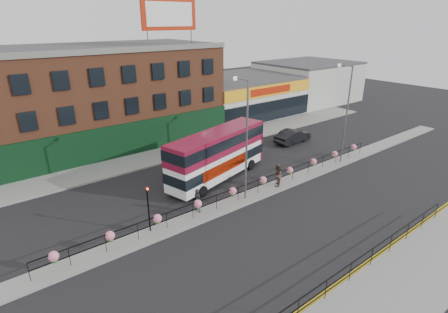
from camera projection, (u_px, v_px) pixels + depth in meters
ground at (248, 198)px, 26.67m from camera, size 120.00×120.00×0.00m
south_pavement at (404, 285)px, 17.83m from camera, size 60.00×4.00×0.15m
north_pavement at (170, 153)px, 35.45m from camera, size 60.00×4.00×0.15m
median at (248, 197)px, 26.64m from camera, size 60.00×1.60×0.15m
yellow_line_inner at (363, 263)px, 19.55m from camera, size 60.00×0.10×0.01m
yellow_line_outer at (366, 265)px, 19.41m from camera, size 60.00×0.10×0.01m
brick_building at (97, 96)px, 37.15m from camera, size 25.00×12.21×10.30m
supermarket at (240, 96)px, 49.45m from camera, size 15.00×12.25×5.30m
warehouse_east at (307, 81)px, 57.76m from camera, size 14.50×12.00×6.30m
billboard at (169, 14)px, 34.26m from camera, size 6.00×0.29×4.40m
median_railing at (248, 186)px, 26.29m from camera, size 30.04×0.56×1.23m
south_railing at (351, 268)px, 17.76m from camera, size 20.04×0.05×1.12m
double_decker_bus at (218, 150)px, 29.09m from camera, size 10.62×4.93×4.18m
car at (293, 136)px, 38.41m from camera, size 2.03×4.74×1.51m
pedestrian_a at (198, 200)px, 24.28m from camera, size 0.78×0.64×1.74m
pedestrian_b at (277, 175)px, 27.96m from camera, size 1.61×1.60×1.89m
lamp_column_west at (245, 130)px, 24.64m from camera, size 0.32×1.57×8.93m
lamp_column_east at (345, 106)px, 31.38m from camera, size 0.32×1.57×8.94m
traffic_light_median at (148, 198)px, 21.48m from camera, size 0.15×0.28×3.65m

